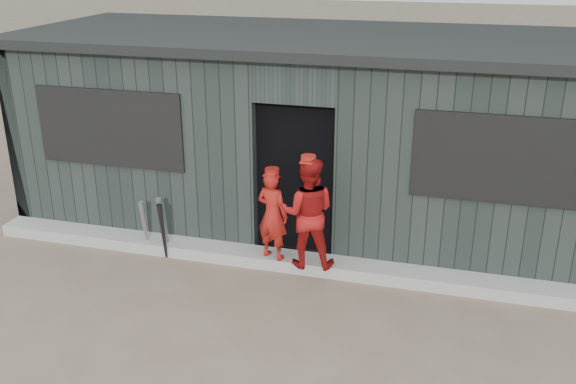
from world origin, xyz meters
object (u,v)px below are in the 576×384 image
(player_red_left, at_px, (273,215))
(player_grey_back, at_px, (311,195))
(bat_left, at_px, (145,226))
(dugout, at_px, (320,130))
(bat_mid, at_px, (164,225))
(player_red_right, at_px, (308,213))
(bat_right, at_px, (163,232))

(player_red_left, relative_size, player_grey_back, 0.79)
(bat_left, relative_size, dugout, 0.09)
(bat_left, distance_m, player_red_left, 1.73)
(bat_mid, bearing_deg, player_red_left, 1.01)
(bat_mid, height_order, player_red_left, player_red_left)
(dugout, bearing_deg, bat_left, -136.29)
(player_red_right, bearing_deg, dugout, -90.18)
(player_red_right, distance_m, player_grey_back, 0.84)
(bat_mid, relative_size, dugout, 0.10)
(player_red_right, height_order, player_grey_back, player_red_right)
(bat_left, xyz_separation_m, dugout, (1.88, 1.79, 0.91))
(bat_left, relative_size, player_grey_back, 0.54)
(dugout, bearing_deg, player_grey_back, -83.39)
(bat_left, relative_size, bat_mid, 0.90)
(player_red_left, bearing_deg, bat_left, 18.55)
(bat_right, distance_m, dugout, 2.64)
(bat_mid, height_order, player_grey_back, player_grey_back)
(player_red_left, bearing_deg, bat_mid, 18.74)
(player_grey_back, bearing_deg, player_red_left, 82.81)
(bat_left, height_order, dugout, dugout)
(bat_right, bearing_deg, player_red_left, 7.74)
(bat_right, distance_m, player_grey_back, 1.93)
(bat_right, relative_size, player_red_left, 0.73)
(player_grey_back, bearing_deg, bat_mid, 38.35)
(bat_left, height_order, bat_mid, bat_mid)
(bat_mid, bearing_deg, player_red_right, -1.41)
(player_grey_back, bearing_deg, dugout, -69.18)
(player_red_left, xyz_separation_m, player_grey_back, (0.29, 0.75, -0.00))
(player_red_left, height_order, player_grey_back, player_grey_back)
(player_red_right, height_order, dugout, dugout)
(bat_left, height_order, player_grey_back, player_grey_back)
(bat_left, bearing_deg, dugout, 43.71)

